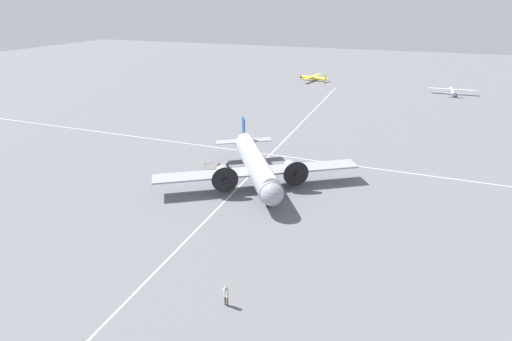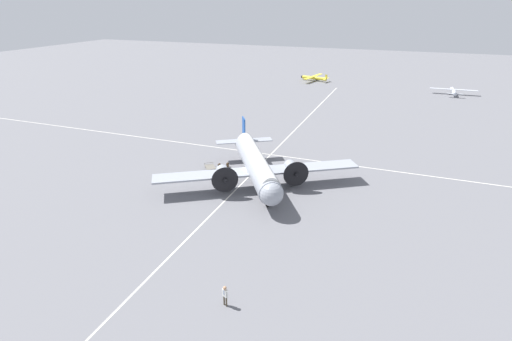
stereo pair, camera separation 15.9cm
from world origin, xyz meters
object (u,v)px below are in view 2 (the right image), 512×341
airliner_main (257,165)px  suitcase_upright_spare (228,165)px  suitcase_near_door (219,165)px  light_aircraft_distant (314,78)px  baggage_cart (210,167)px  crew_foreground (225,294)px  traffic_cone (280,191)px  light_aircraft_taxiing (453,91)px

airliner_main → suitcase_upright_spare: bearing=-156.6°
airliner_main → suitcase_near_door: 7.67m
suitcase_upright_spare → light_aircraft_distant: 64.12m
suitcase_upright_spare → baggage_cart: bearing=-52.6°
airliner_main → light_aircraft_distant: 68.41m
crew_foreground → baggage_cart: (-22.07, -12.50, -0.75)m
crew_foreground → light_aircraft_distant: light_aircraft_distant is taller
light_aircraft_distant → crew_foreground: bearing=111.0°
traffic_cone → suitcase_near_door: bearing=-115.2°
crew_foreground → airliner_main: bearing=-53.6°
suitcase_upright_spare → traffic_cone: suitcase_upright_spare is taller
baggage_cart → light_aircraft_taxiing: (-60.13, 32.15, 0.55)m
airliner_main → traffic_cone: bearing=36.3°
light_aircraft_taxiing → light_aircraft_distant: bearing=79.4°
airliner_main → traffic_cone: (1.27, 3.26, -2.24)m
suitcase_upright_spare → light_aircraft_taxiing: bearing=152.7°
light_aircraft_taxiing → traffic_cone: size_ratio=17.74×
suitcase_upright_spare → crew_foreground: bearing=24.5°
baggage_cart → traffic_cone: size_ratio=3.69×
crew_foreground → light_aircraft_distant: 88.68m
suitcase_near_door → traffic_cone: bearing=64.8°
airliner_main → light_aircraft_taxiing: size_ratio=2.08×
suitcase_upright_spare → light_aircraft_distant: bearing=-176.5°
crew_foreground → light_aircraft_taxiing: 84.52m
airliner_main → suitcase_near_door: bearing=-149.4°
crew_foreground → suitcase_upright_spare: bearing=-43.8°
airliner_main → suitcase_near_door: airliner_main is taller
traffic_cone → light_aircraft_taxiing: bearing=161.3°
suitcase_near_door → airliner_main: bearing=62.9°
light_aircraft_taxiing → baggage_cart: bearing=150.0°
crew_foreground → suitcase_near_door: (-23.07, -11.69, -0.80)m
light_aircraft_taxiing → crew_foreground: bearing=164.7°
airliner_main → crew_foreground: bearing=-17.7°
light_aircraft_distant → light_aircraft_taxiing: 34.67m
crew_foreground → suitcase_upright_spare: (-23.47, -10.68, -0.74)m
airliner_main → suitcase_upright_spare: 7.02m
suitcase_upright_spare → light_aircraft_taxiing: (-58.73, 30.32, 0.54)m
light_aircraft_distant → traffic_cone: 70.17m
suitcase_near_door → baggage_cart: baggage_cart is taller
suitcase_near_door → suitcase_upright_spare: (-0.41, 1.02, 0.06)m
baggage_cart → traffic_cone: traffic_cone is taller
light_aircraft_distant → light_aircraft_taxiing: bearing=-177.2°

